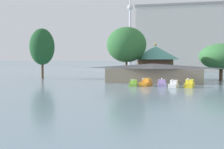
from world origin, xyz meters
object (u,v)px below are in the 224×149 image
(green_roof_pavilion, at_px, (155,60))
(distant_broadcast_tower, at_px, (130,12))
(pedal_boat_orange, at_px, (146,83))
(shoreline_tree_tall_left, at_px, (42,47))
(shoreline_tree_mid, at_px, (126,45))
(pedal_boat_lime, at_px, (133,84))
(pedal_boat_white, at_px, (174,84))
(pedal_boat_lavender, at_px, (162,84))
(background_building_block, at_px, (183,39))
(pedal_boat_yellow, at_px, (189,84))
(shoreline_tree_right, at_px, (221,56))
(boathouse, at_px, (153,73))

(green_roof_pavilion, bearing_deg, distant_broadcast_tower, 98.84)
(pedal_boat_orange, xyz_separation_m, shoreline_tree_tall_left, (-27.52, 13.37, 7.62))
(pedal_boat_orange, relative_size, shoreline_tree_tall_left, 0.26)
(pedal_boat_orange, height_order, green_roof_pavilion, green_roof_pavilion)
(shoreline_tree_mid, bearing_deg, pedal_boat_lime, -75.47)
(shoreline_tree_tall_left, relative_size, shoreline_tree_mid, 1.04)
(pedal_boat_white, distance_m, distant_broadcast_tower, 307.22)
(pedal_boat_lavender, bearing_deg, green_roof_pavilion, -176.02)
(distant_broadcast_tower, bearing_deg, background_building_block, -76.74)
(green_roof_pavilion, height_order, background_building_block, background_building_block)
(pedal_boat_yellow, bearing_deg, shoreline_tree_right, 167.83)
(pedal_boat_orange, xyz_separation_m, shoreline_tree_mid, (-5.30, 10.88, 7.76))
(distant_broadcast_tower, bearing_deg, shoreline_tree_tall_left, -86.99)
(pedal_boat_lavender, distance_m, pedal_boat_yellow, 4.89)
(green_roof_pavilion, bearing_deg, shoreline_tree_tall_left, -174.80)
(pedal_boat_lavender, relative_size, shoreline_tree_right, 0.26)
(pedal_boat_white, bearing_deg, pedal_boat_lime, -78.67)
(pedal_boat_white, bearing_deg, pedal_boat_lavender, -103.29)
(pedal_boat_orange, relative_size, distant_broadcast_tower, 0.02)
(green_roof_pavilion, relative_size, shoreline_tree_mid, 0.95)
(pedal_boat_lime, relative_size, pedal_boat_white, 0.88)
(pedal_boat_lavender, bearing_deg, boathouse, -168.22)
(pedal_boat_lavender, relative_size, shoreline_tree_mid, 0.21)
(pedal_boat_white, relative_size, shoreline_tree_right, 0.26)
(pedal_boat_white, xyz_separation_m, distant_broadcast_tower, (-47.27, 296.11, 66.84))
(pedal_boat_lavender, bearing_deg, pedal_boat_yellow, 80.22)
(boathouse, height_order, shoreline_tree_mid, shoreline_tree_mid)
(pedal_boat_orange, bearing_deg, shoreline_tree_tall_left, -97.70)
(pedal_boat_orange, relative_size, shoreline_tree_mid, 0.27)
(boathouse, bearing_deg, pedal_boat_white, -64.93)
(green_roof_pavilion, distance_m, distant_broadcast_tower, 289.02)
(pedal_boat_lavender, bearing_deg, pedal_boat_white, 59.35)
(pedal_boat_yellow, distance_m, background_building_block, 70.64)
(background_building_block, distance_m, distant_broadcast_tower, 238.59)
(pedal_boat_lime, xyz_separation_m, boathouse, (3.28, 7.99, 1.65))
(green_roof_pavilion, distance_m, shoreline_tree_tall_left, 28.91)
(shoreline_tree_right, bearing_deg, pedal_boat_lavender, -129.22)
(shoreline_tree_mid, bearing_deg, pedal_boat_white, -49.94)
(boathouse, xyz_separation_m, distant_broadcast_tower, (-43.32, 287.66, 65.22))
(shoreline_tree_tall_left, bearing_deg, pedal_boat_orange, -25.90)
(pedal_boat_lime, height_order, pedal_boat_white, pedal_boat_white)
(pedal_boat_white, xyz_separation_m, green_roof_pavilion, (-3.92, 17.30, 4.23))
(pedal_boat_lime, bearing_deg, distant_broadcast_tower, -172.16)
(shoreline_tree_tall_left, height_order, shoreline_tree_mid, shoreline_tree_tall_left)
(pedal_boat_lavender, bearing_deg, shoreline_tree_right, 138.32)
(pedal_boat_lavender, relative_size, pedal_boat_yellow, 0.81)
(shoreline_tree_tall_left, bearing_deg, shoreline_tree_mid, -6.38)
(green_roof_pavilion, xyz_separation_m, shoreline_tree_mid, (-6.36, -5.08, 3.59))
(pedal_boat_white, xyz_separation_m, shoreline_tree_tall_left, (-32.50, 14.70, 7.68))
(background_building_block, bearing_deg, pedal_boat_lime, -100.83)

